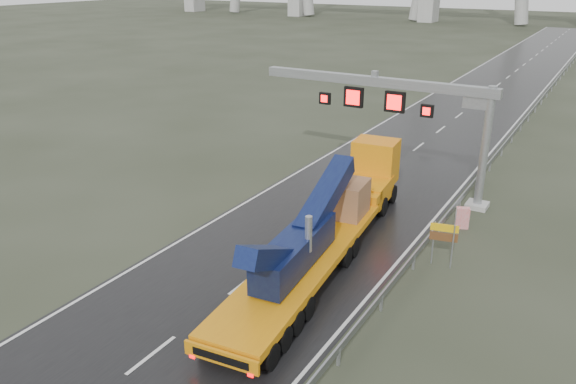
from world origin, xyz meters
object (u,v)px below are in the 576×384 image
Objects in this scene: sign_gantry at (406,105)px; heavy_haul_truck at (336,213)px; exit_sign_pair at (444,236)px; striped_barrier at (462,218)px.

heavy_haul_truck is (-0.32, -8.55, -3.88)m from sign_gantry.
striped_barrier is at bearing 80.43° from exit_sign_pair.
heavy_haul_truck is 8.74× the size of exit_sign_pair.
sign_gantry is at bearing 109.28° from exit_sign_pair.
heavy_haul_truck is at bearing 173.28° from exit_sign_pair.
exit_sign_pair is at bearing -58.00° from sign_gantry.
exit_sign_pair is 1.86× the size of striped_barrier.
heavy_haul_truck reaches higher than exit_sign_pair.
exit_sign_pair reaches higher than striped_barrier.
heavy_haul_truck is at bearing -155.78° from striped_barrier.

